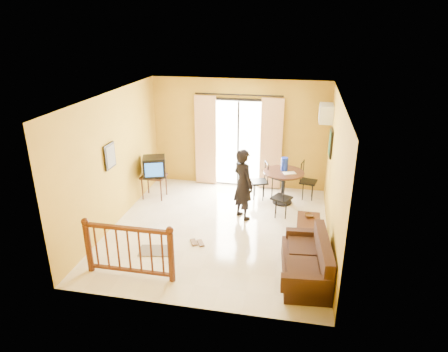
% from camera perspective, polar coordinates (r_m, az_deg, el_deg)
% --- Properties ---
extents(ground, '(5.00, 5.00, 0.00)m').
position_cam_1_polar(ground, '(8.54, -0.77, -7.56)').
color(ground, beige).
rests_on(ground, ground).
extents(room_shell, '(5.00, 5.00, 5.00)m').
position_cam_1_polar(room_shell, '(7.85, -0.83, 3.36)').
color(room_shell, white).
rests_on(room_shell, ground).
extents(balcony_door, '(2.25, 0.14, 2.46)m').
position_cam_1_polar(balcony_door, '(10.29, 2.03, 4.77)').
color(balcony_door, black).
rests_on(balcony_door, ground).
extents(tv_table, '(0.58, 0.48, 0.58)m').
position_cam_1_polar(tv_table, '(9.95, -9.98, -0.34)').
color(tv_table, black).
rests_on(tv_table, ground).
extents(television, '(0.66, 0.63, 0.48)m').
position_cam_1_polar(television, '(9.82, -9.94, 1.35)').
color(television, black).
rests_on(television, tv_table).
extents(picture_left, '(0.05, 0.42, 0.52)m').
position_cam_1_polar(picture_left, '(8.45, -16.00, 2.75)').
color(picture_left, black).
rests_on(picture_left, room_shell).
extents(dining_table, '(0.96, 0.96, 0.80)m').
position_cam_1_polar(dining_table, '(9.55, 8.49, -0.30)').
color(dining_table, black).
rests_on(dining_table, ground).
extents(water_jug, '(0.17, 0.17, 0.31)m').
position_cam_1_polar(water_jug, '(9.53, 8.64, 1.70)').
color(water_jug, '#1229B1').
rests_on(water_jug, dining_table).
extents(serving_tray, '(0.33, 0.27, 0.02)m').
position_cam_1_polar(serving_tray, '(9.39, 9.33, 0.41)').
color(serving_tray, beige).
rests_on(serving_tray, dining_table).
extents(dining_chairs, '(1.67, 1.59, 0.95)m').
position_cam_1_polar(dining_chairs, '(9.73, 8.29, -3.97)').
color(dining_chairs, black).
rests_on(dining_chairs, ground).
extents(air_conditioner, '(0.31, 0.60, 0.40)m').
position_cam_1_polar(air_conditioner, '(9.47, 14.35, 8.67)').
color(air_conditioner, silver).
rests_on(air_conditioner, room_shell).
extents(botanical_print, '(0.05, 0.50, 0.60)m').
position_cam_1_polar(botanical_print, '(8.97, 15.00, 4.60)').
color(botanical_print, black).
rests_on(botanical_print, room_shell).
extents(coffee_table, '(0.46, 0.83, 0.37)m').
position_cam_1_polar(coffee_table, '(8.31, 11.95, -7.01)').
color(coffee_table, black).
rests_on(coffee_table, ground).
extents(bowl, '(0.19, 0.19, 0.06)m').
position_cam_1_polar(bowl, '(8.39, 12.03, -5.56)').
color(bowl, '#53361C').
rests_on(bowl, coffee_table).
extents(sofa, '(0.88, 1.67, 0.77)m').
position_cam_1_polar(sofa, '(7.07, 11.93, -12.14)').
color(sofa, '#321C13').
rests_on(sofa, ground).
extents(standing_person, '(0.69, 0.68, 1.60)m').
position_cam_1_polar(standing_person, '(8.69, 2.74, -1.19)').
color(standing_person, black).
rests_on(standing_person, ground).
extents(stair_balustrade, '(1.63, 0.13, 1.04)m').
position_cam_1_polar(stair_balustrade, '(7.03, -13.48, -9.85)').
color(stair_balustrade, '#471E0F').
rests_on(stair_balustrade, ground).
extents(doormat, '(0.66, 0.50, 0.02)m').
position_cam_1_polar(doormat, '(7.90, -9.81, -10.45)').
color(doormat, '#60584D').
rests_on(doormat, ground).
extents(sandals, '(0.35, 0.27, 0.03)m').
position_cam_1_polar(sandals, '(8.04, -3.85, -9.48)').
color(sandals, '#53361C').
rests_on(sandals, ground).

